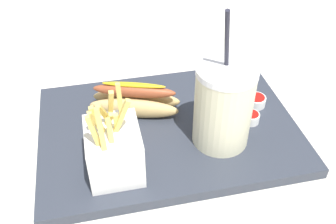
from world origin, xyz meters
TOP-DOWN VIEW (x-y plane):
  - ground_plane at (0.00, 0.00)m, footprint 2.40×2.40m
  - food_tray at (0.00, 0.00)m, footprint 0.45×0.32m
  - soda_cup at (-0.08, 0.05)m, footprint 0.10×0.10m
  - fries_basket at (0.10, 0.09)m, footprint 0.08×0.09m
  - hot_dog_1 at (0.05, -0.05)m, footprint 0.17×0.10m
  - ketchup_cup_1 at (-0.17, -0.02)m, footprint 0.04×0.04m
  - ketchup_cup_2 at (-0.15, 0.02)m, footprint 0.03×0.03m
  - ketchup_cup_3 at (-0.13, -0.12)m, footprint 0.03×0.03m

SIDE VIEW (x-z plane):
  - ground_plane at x=0.00m, z-range -0.02..0.00m
  - food_tray at x=0.00m, z-range 0.00..0.02m
  - ketchup_cup_2 at x=-0.15m, z-range 0.02..0.04m
  - ketchup_cup_1 at x=-0.17m, z-range 0.02..0.04m
  - ketchup_cup_3 at x=-0.13m, z-range 0.02..0.04m
  - hot_dog_1 at x=0.05m, z-range 0.01..0.08m
  - fries_basket at x=0.10m, z-range -0.01..0.14m
  - soda_cup at x=-0.08m, z-range -0.03..0.22m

